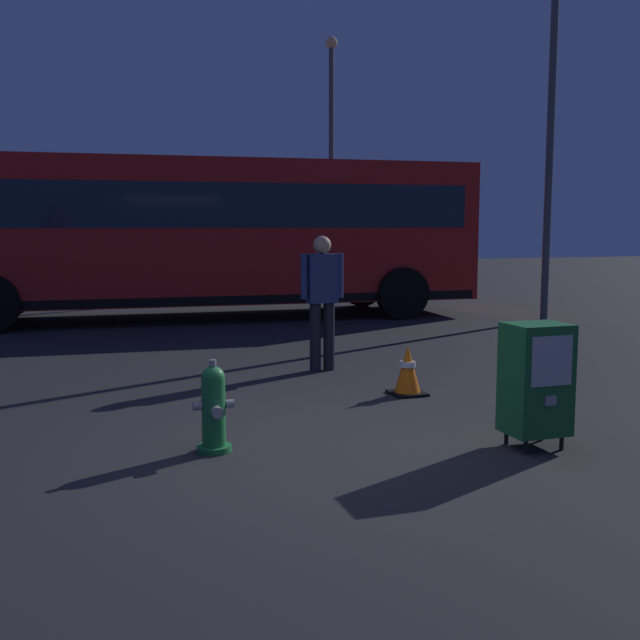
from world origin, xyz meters
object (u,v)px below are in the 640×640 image
Objects in this scene: street_light_near_left at (331,145)px; pedestrian at (322,295)px; fire_hydrant at (214,409)px; bus_near at (201,230)px; newspaper_box_primary at (536,379)px; traffic_cone at (408,371)px; street_light_far_right at (553,74)px.

pedestrian is at bearing -110.00° from street_light_near_left.
fire_hydrant is 0.07× the size of bus_near.
newspaper_box_primary is 2.13m from traffic_cone.
street_light_near_left reaches higher than newspaper_box_primary.
traffic_cone is at bearing -74.84° from pedestrian.
traffic_cone is at bearing 94.01° from newspaper_box_primary.
bus_near is at bearing 96.22° from newspaper_box_primary.
street_light_near_left is 0.85× the size of street_light_far_right.
pedestrian is 7.49m from street_light_far_right.
pedestrian reaches higher than traffic_cone.
street_light_far_right is (1.61, -7.59, 0.60)m from street_light_near_left.
bus_near is at bearing 80.66° from fire_hydrant.
fire_hydrant is 3.58m from pedestrian.
traffic_cone is 0.08× the size of street_light_near_left.
fire_hydrant is at bearing -112.99° from street_light_near_left.
street_light_far_right is at bearing 54.59° from newspaper_box_primary.
bus_near is at bearing 96.84° from traffic_cone.
newspaper_box_primary is 0.15× the size of street_light_near_left.
street_light_near_left is at bearing 52.30° from bus_near.
pedestrian is at bearing -82.04° from bus_near.
street_light_near_left is at bearing 74.13° from traffic_cone.
pedestrian is at bearing -148.74° from street_light_far_right.
bus_near is (-0.47, 5.88, 0.76)m from pedestrian.
fire_hydrant is 0.45× the size of pedestrian.
street_light_far_right is at bearing -18.69° from bus_near.
newspaper_box_primary is at bearing -80.36° from bus_near.
bus_near is 1.34× the size of street_light_far_right.
fire_hydrant is at bearing -122.98° from pedestrian.
street_light_far_right is (5.19, 4.99, 4.29)m from traffic_cone.
street_light_far_right is at bearing 43.87° from traffic_cone.
pedestrian is 12.09m from street_light_near_left.
newspaper_box_primary is 0.61× the size of pedestrian.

